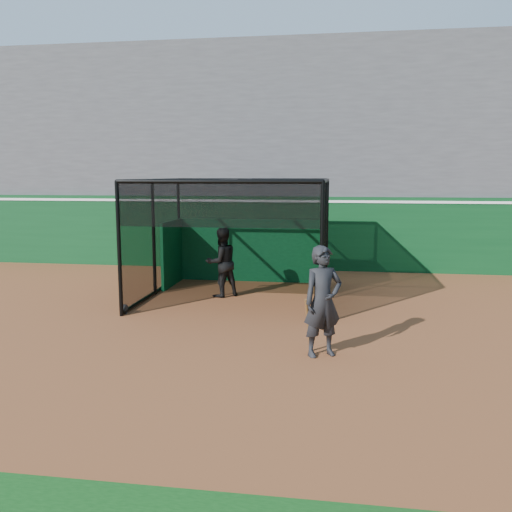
# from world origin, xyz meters

# --- Properties ---
(ground) EXTENTS (120.00, 120.00, 0.00)m
(ground) POSITION_xyz_m (0.00, 0.00, 0.00)
(ground) COLOR brown
(ground) RESTS_ON ground
(outfield_wall) EXTENTS (50.00, 0.50, 2.50)m
(outfield_wall) POSITION_xyz_m (0.00, 8.50, 1.29)
(outfield_wall) COLOR #0B3D19
(outfield_wall) RESTS_ON ground
(grandstand) EXTENTS (50.00, 7.85, 8.95)m
(grandstand) POSITION_xyz_m (0.00, 12.27, 4.48)
(grandstand) COLOR #4C4C4F
(grandstand) RESTS_ON ground
(batting_cage) EXTENTS (4.66, 4.77, 3.08)m
(batting_cage) POSITION_xyz_m (-0.15, 3.89, 1.54)
(batting_cage) COLOR black
(batting_cage) RESTS_ON ground
(batter) EXTENTS (1.14, 1.11, 1.85)m
(batter) POSITION_xyz_m (-0.58, 3.90, 0.92)
(batter) COLOR black
(batter) RESTS_ON ground
(on_deck_player) EXTENTS (0.87, 0.77, 1.99)m
(on_deck_player) POSITION_xyz_m (2.23, -0.55, 0.99)
(on_deck_player) COLOR black
(on_deck_player) RESTS_ON ground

